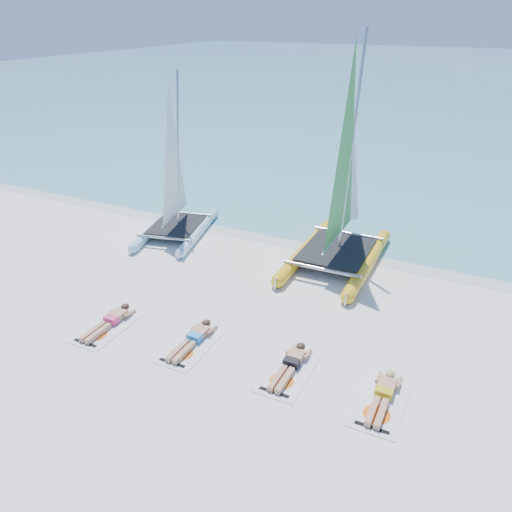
{
  "coord_description": "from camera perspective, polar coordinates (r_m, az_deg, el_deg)",
  "views": [
    {
      "loc": [
        6.21,
        -9.8,
        7.43
      ],
      "look_at": [
        0.85,
        1.2,
        1.4
      ],
      "focal_mm": 35.0,
      "sensor_mm": 36.0,
      "label": 1
    }
  ],
  "objects": [
    {
      "name": "sunbather_c",
      "position": [
        11.79,
        4.0,
        -12.19
      ],
      "size": [
        0.37,
        1.73,
        0.26
      ],
      "color": "tan",
      "rests_on": "towel_c"
    },
    {
      "name": "towel_b",
      "position": [
        12.59,
        -7.6,
        -10.15
      ],
      "size": [
        1.0,
        1.85,
        0.02
      ],
      "primitive_type": "cube",
      "color": "white",
      "rests_on": "ground"
    },
    {
      "name": "sunbather_a",
      "position": [
        13.75,
        -16.32,
        -7.1
      ],
      "size": [
        0.37,
        1.73,
        0.26
      ],
      "color": "tan",
      "rests_on": "towel_a"
    },
    {
      "name": "towel_d",
      "position": [
        11.24,
        14.06,
        -16.08
      ],
      "size": [
        1.0,
        1.85,
        0.02
      ],
      "primitive_type": "cube",
      "color": "white",
      "rests_on": "ground"
    },
    {
      "name": "ground",
      "position": [
        13.78,
        -5.41,
        -6.54
      ],
      "size": [
        140.0,
        140.0,
        0.0
      ],
      "primitive_type": "plane",
      "color": "white",
      "rests_on": "ground"
    },
    {
      "name": "catamaran_blue",
      "position": [
        18.21,
        -9.33,
        7.68
      ],
      "size": [
        2.97,
        4.64,
        5.84
      ],
      "rotation": [
        0.0,
        0.0,
        0.23
      ],
      "color": "#B0D5E8",
      "rests_on": "ground"
    },
    {
      "name": "towel_c",
      "position": [
        11.72,
        3.62,
        -13.14
      ],
      "size": [
        1.0,
        1.85,
        0.02
      ],
      "primitive_type": "cube",
      "color": "white",
      "rests_on": "ground"
    },
    {
      "name": "sunbather_d",
      "position": [
        11.31,
        14.35,
        -15.05
      ],
      "size": [
        0.37,
        1.73,
        0.26
      ],
      "color": "tan",
      "rests_on": "towel_d"
    },
    {
      "name": "wet_sand_strip",
      "position": [
        18.11,
        3.54,
        1.96
      ],
      "size": [
        140.0,
        1.4,
        0.01
      ],
      "primitive_type": "cube",
      "color": "silver",
      "rests_on": "ground"
    },
    {
      "name": "towel_a",
      "position": [
        13.7,
        -16.79,
        -7.86
      ],
      "size": [
        1.0,
        1.85,
        0.02
      ],
      "primitive_type": "cube",
      "color": "white",
      "rests_on": "ground"
    },
    {
      "name": "sunbather_b",
      "position": [
        12.66,
        -7.15,
        -9.3
      ],
      "size": [
        0.37,
        1.73,
        0.26
      ],
      "color": "tan",
      "rests_on": "towel_b"
    },
    {
      "name": "sea",
      "position": [
        73.45,
        22.21,
        18.62
      ],
      "size": [
        140.0,
        115.0,
        0.01
      ],
      "primitive_type": "cube",
      "color": "#7DD0CF",
      "rests_on": "ground"
    },
    {
      "name": "catamaran_yellow",
      "position": [
        16.24,
        10.19,
        7.34
      ],
      "size": [
        2.61,
        5.72,
        7.26
      ],
      "rotation": [
        0.0,
        0.0,
        0.01
      ],
      "color": "yellow",
      "rests_on": "ground"
    }
  ]
}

